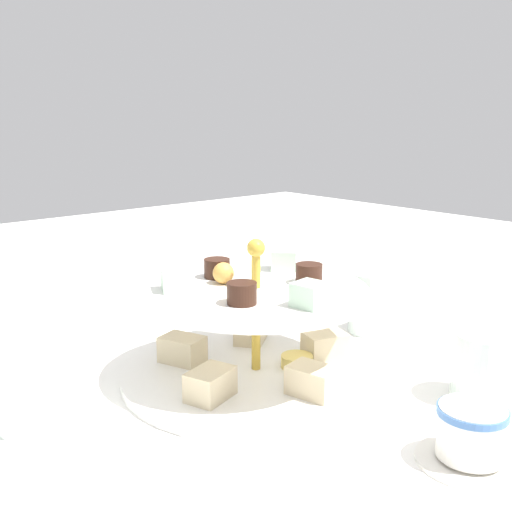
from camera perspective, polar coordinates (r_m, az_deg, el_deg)
ground_plane at (r=0.72m, az=0.00°, el=-10.99°), size 2.40×2.40×0.00m
tiered_serving_stand at (r=0.70m, az=0.01°, el=-7.49°), size 0.30×0.30×0.16m
water_glass_tall_right at (r=0.63m, az=-20.25°, el=-9.02°), size 0.07×0.07×0.13m
water_glass_short_left at (r=0.69m, az=20.09°, el=-9.47°), size 0.06×0.06×0.07m
teacup_with_saucer at (r=0.58m, az=19.04°, el=-15.30°), size 0.09×0.09×0.05m
butter_knife_left at (r=0.95m, az=-10.60°, el=-4.98°), size 0.17×0.02×0.00m
water_glass_mid_back at (r=0.86m, az=10.49°, el=-4.17°), size 0.06×0.06×0.08m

